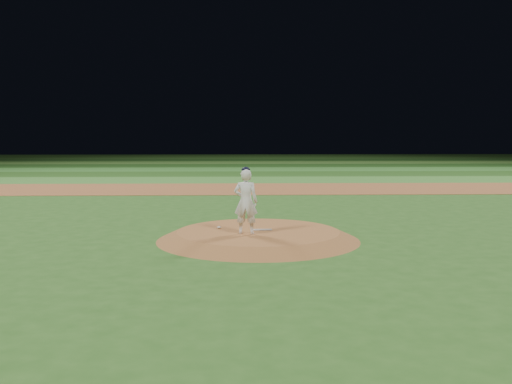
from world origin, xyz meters
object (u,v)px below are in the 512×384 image
rosin_bag (219,227)px  pitcher_on_mound (246,201)px  pitching_rubber (262,230)px  pitchers_mound (258,235)px

rosin_bag → pitcher_on_mound: 1.39m
pitching_rubber → pitcher_on_mound: pitcher_on_mound is taller
pitching_rubber → rosin_bag: bearing=163.8°
pitchers_mound → pitching_rubber: size_ratio=10.54×
pitching_rubber → pitcher_on_mound: bearing=-132.4°
pitching_rubber → rosin_bag: (-1.19, 0.29, 0.02)m
pitcher_on_mound → rosin_bag: bearing=131.3°
pitching_rubber → pitchers_mound: bearing=-146.6°
rosin_bag → pitching_rubber: bearing=-13.6°
pitchers_mound → pitching_rubber: 0.20m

